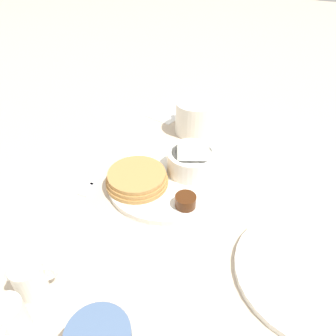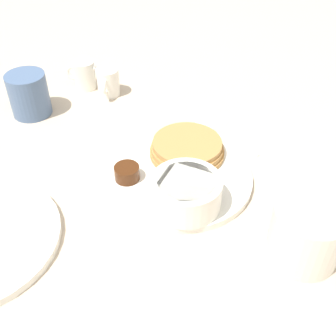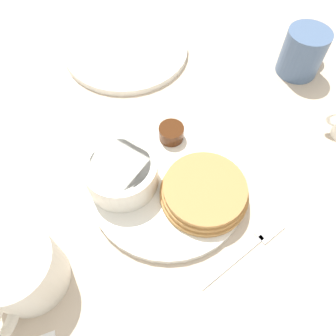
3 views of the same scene
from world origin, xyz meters
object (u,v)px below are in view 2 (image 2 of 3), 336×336
at_px(plate, 180,178).
at_px(creamer_pitcher_far, 84,75).
at_px(creamer_pitcher_near, 108,82).
at_px(coffee_mug, 309,234).
at_px(fork, 218,134).
at_px(second_mug, 28,94).
at_px(bowl, 186,191).

xyz_separation_m(plate, creamer_pitcher_far, (0.36, -0.06, 0.03)).
height_order(plate, creamer_pitcher_near, creamer_pitcher_near).
bearing_deg(coffee_mug, fork, -24.48).
distance_m(plate, second_mug, 0.36).
distance_m(bowl, fork, 0.21).
bearing_deg(creamer_pitcher_far, second_mug, 94.43).
height_order(plate, fork, plate).
relative_size(coffee_mug, second_mug, 1.05).
bearing_deg(plate, coffee_mug, -175.30).
relative_size(coffee_mug, fork, 0.76).
height_order(creamer_pitcher_near, fork, creamer_pitcher_near).
height_order(bowl, coffee_mug, coffee_mug).
relative_size(bowl, creamer_pitcher_far, 1.66).
distance_m(creamer_pitcher_far, fork, 0.33).
height_order(bowl, creamer_pitcher_near, same).
xyz_separation_m(coffee_mug, fork, (0.27, -0.12, -0.04)).
bearing_deg(fork, plate, 107.87).
xyz_separation_m(bowl, creamer_pitcher_near, (0.36, -0.12, -0.01)).
bearing_deg(creamer_pitcher_near, fork, -166.70).
xyz_separation_m(creamer_pitcher_near, second_mug, (0.05, 0.16, 0.01)).
height_order(plate, creamer_pitcher_far, creamer_pitcher_far).
height_order(creamer_pitcher_near, second_mug, second_mug).
height_order(creamer_pitcher_far, fork, creamer_pitcher_far).
bearing_deg(creamer_pitcher_far, fork, -165.57).
relative_size(creamer_pitcher_near, fork, 0.40).
xyz_separation_m(coffee_mug, creamer_pitcher_far, (0.59, -0.04, -0.01)).
relative_size(creamer_pitcher_near, second_mug, 0.56).
bearing_deg(second_mug, bowl, -174.66).
xyz_separation_m(creamer_pitcher_near, creamer_pitcher_far, (0.06, 0.02, 0.00)).
relative_size(plate, coffee_mug, 2.08).
bearing_deg(creamer_pitcher_far, coffee_mug, 176.04).
bearing_deg(coffee_mug, second_mug, 9.55).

